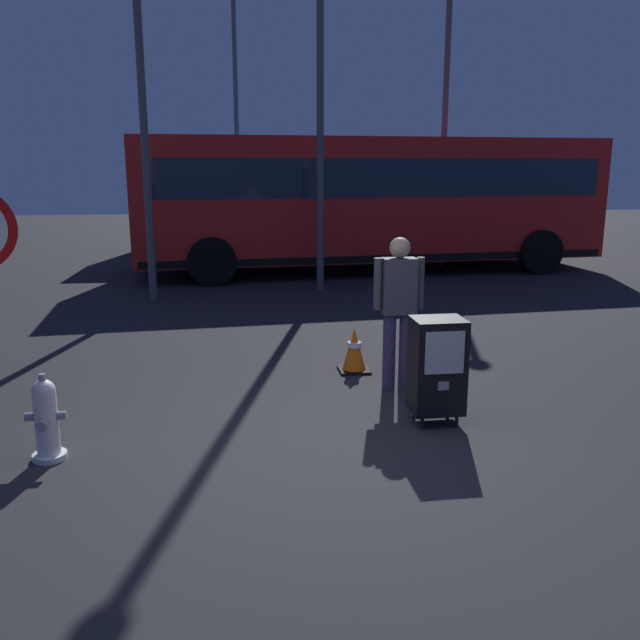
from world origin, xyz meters
name	(u,v)px	position (x,y,z in m)	size (l,w,h in m)	color
ground_plane	(305,456)	(0.00, 0.00, 0.00)	(60.00, 60.00, 0.00)	#262628
fire_hydrant	(46,420)	(-2.12, 0.24, 0.35)	(0.33, 0.32, 0.75)	silver
newspaper_box_primary	(437,365)	(1.33, 0.59, 0.57)	(0.48, 0.42, 1.02)	black
pedestrian	(398,305)	(1.21, 1.60, 0.95)	(0.55, 0.22, 1.67)	#382D51
traffic_cone	(354,350)	(0.87, 2.30, 0.26)	(0.36, 0.36, 0.53)	black
bus_near	(369,197)	(2.66, 9.97, 1.71)	(10.65, 3.36, 3.00)	red
bus_far	(323,191)	(2.18, 14.00, 1.71)	(10.57, 3.04, 3.00)	#19519E
street_light_near_left	(446,102)	(4.56, 10.52, 3.86)	(0.32, 0.32, 6.61)	#4C4F54
street_light_near_right	(142,85)	(-1.96, 7.09, 3.75)	(0.32, 0.32, 6.41)	#4C4F54
street_light_far_left	(320,48)	(1.22, 7.77, 4.52)	(0.32, 0.32, 7.90)	#4C4F54
street_light_far_right	(235,80)	(-0.19, 16.50, 4.95)	(0.32, 0.32, 8.74)	#4C4F54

